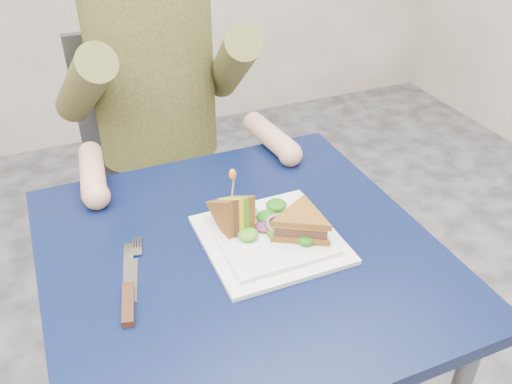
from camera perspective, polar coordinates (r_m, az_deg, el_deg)
name	(u,v)px	position (r m, az deg, el deg)	size (l,w,h in m)	color
table	(241,279)	(1.12, -1.60, -9.16)	(0.75, 0.75, 0.73)	black
chair	(156,157)	(1.77, -10.45, 3.62)	(0.42, 0.40, 0.93)	#47474C
diner	(152,55)	(1.51, -10.85, 13.97)	(0.54, 0.59, 0.74)	#4A4C22
plate	(270,238)	(1.08, 1.53, -4.83)	(0.26, 0.26, 0.02)	white
sandwich_flat	(302,224)	(1.06, 4.83, -3.35)	(0.18, 0.18, 0.05)	brown
sandwich_upright	(234,214)	(1.07, -2.36, -2.32)	(0.08, 0.12, 0.12)	brown
fork	(135,270)	(1.04, -12.64, -7.97)	(0.06, 0.18, 0.01)	silver
knife	(128,296)	(0.99, -13.30, -10.64)	(0.06, 0.22, 0.02)	silver
toothpick	(233,187)	(1.03, -2.44, 0.55)	(0.00, 0.00, 0.06)	tan
toothpick_frill	(233,174)	(1.01, -2.48, 1.88)	(0.01, 0.01, 0.02)	orange
lettuce_spill	(271,226)	(1.07, 1.57, -3.58)	(0.15, 0.13, 0.02)	#337A14
onion_ring	(276,224)	(1.07, 2.17, -3.39)	(0.04, 0.04, 0.01)	#9E4C7A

